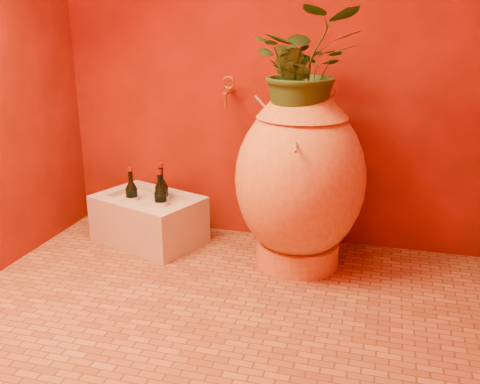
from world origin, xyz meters
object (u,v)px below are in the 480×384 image
(wall_tap, at_px, (228,90))
(amphora, at_px, (300,179))
(wine_bottle_a, at_px, (132,199))
(wine_bottle_c, at_px, (162,198))
(stone_basin, at_px, (149,220))
(wine_bottle_b, at_px, (161,204))

(wall_tap, bearing_deg, amphora, -28.97)
(amphora, xyz_separation_m, wine_bottle_a, (-1.01, 0.05, -0.22))
(amphora, relative_size, wine_bottle_c, 2.93)
(stone_basin, height_order, wall_tap, wall_tap)
(amphora, distance_m, stone_basin, 0.98)
(wine_bottle_a, relative_size, wine_bottle_c, 0.91)
(stone_basin, bearing_deg, wall_tap, 25.02)
(amphora, distance_m, wall_tap, 0.68)
(wine_bottle_a, xyz_separation_m, wine_bottle_c, (0.18, 0.03, 0.01))
(wine_bottle_a, relative_size, wall_tap, 1.75)
(wine_bottle_a, bearing_deg, wall_tap, 21.40)
(wine_bottle_a, bearing_deg, amphora, -2.90)
(wine_bottle_a, bearing_deg, stone_basin, 3.63)
(wine_bottle_a, bearing_deg, wine_bottle_c, 9.74)
(wine_bottle_c, bearing_deg, stone_basin, -163.02)
(wine_bottle_b, height_order, wine_bottle_c, wine_bottle_c)
(stone_basin, relative_size, wall_tap, 4.09)
(wine_bottle_b, relative_size, wine_bottle_c, 0.93)
(amphora, bearing_deg, wine_bottle_a, 177.10)
(stone_basin, bearing_deg, wine_bottle_b, -24.62)
(wall_tap, bearing_deg, stone_basin, -154.98)
(wine_bottle_a, xyz_separation_m, wine_bottle_b, (0.20, -0.04, 0.00))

